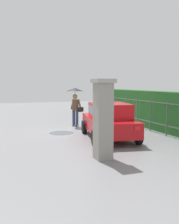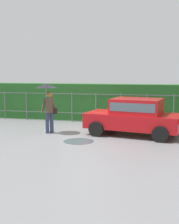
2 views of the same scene
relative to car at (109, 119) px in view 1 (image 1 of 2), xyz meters
name	(u,v)px [view 1 (image 1 of 2)]	position (x,y,z in m)	size (l,w,h in m)	color
ground_plane	(86,131)	(-2.08, -0.28, -0.80)	(40.00, 40.00, 0.00)	slate
car	(109,119)	(0.00, 0.00, 0.00)	(3.94, 2.39, 1.48)	#B71116
pedestrian	(75,99)	(-3.52, -0.36, 0.65)	(0.91, 0.91, 2.05)	#2D3856
gate_pillar	(103,118)	(2.63, -1.42, 0.44)	(0.60, 0.60, 2.42)	gray
fence_section	(137,111)	(-2.12, 2.57, 0.02)	(12.50, 0.05, 1.50)	#59605B
hedge_row	(148,109)	(-2.12, 3.28, 0.15)	(13.45, 0.90, 1.90)	#235B23
puddle_near	(61,133)	(-1.89, -1.56, -0.80)	(1.12, 1.12, 0.00)	#4C545B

